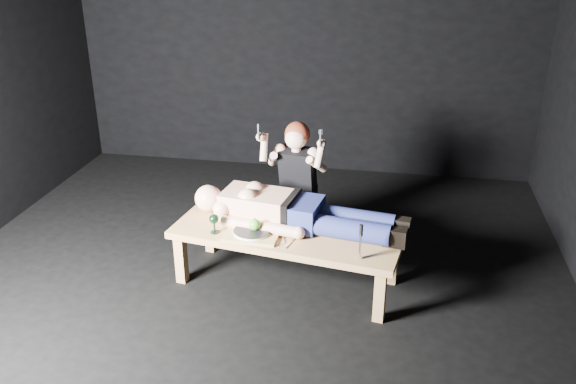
% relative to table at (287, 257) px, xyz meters
% --- Properties ---
extents(ground, '(5.00, 5.00, 0.00)m').
position_rel_table_xyz_m(ground, '(-0.27, -0.05, -0.23)').
color(ground, black).
rests_on(ground, ground).
extents(back_wall, '(5.00, 0.00, 5.00)m').
position_rel_table_xyz_m(back_wall, '(-0.27, 2.45, 1.27)').
color(back_wall, black).
rests_on(back_wall, ground).
extents(table, '(1.81, 0.90, 0.45)m').
position_rel_table_xyz_m(table, '(0.00, 0.00, 0.00)').
color(table, '#A6814C').
rests_on(table, ground).
extents(lying_man, '(1.90, 0.83, 0.28)m').
position_rel_table_xyz_m(lying_man, '(0.07, 0.11, 0.36)').
color(lying_man, '#DCA98A').
rests_on(lying_man, table).
extents(kneeling_woman, '(0.71, 0.77, 1.16)m').
position_rel_table_xyz_m(kneeling_woman, '(-0.01, 0.68, 0.35)').
color(kneeling_woman, black).
rests_on(kneeling_woman, ground).
extents(serving_tray, '(0.41, 0.30, 0.02)m').
position_rel_table_xyz_m(serving_tray, '(-0.24, -0.12, 0.24)').
color(serving_tray, tan).
rests_on(serving_tray, table).
extents(plate, '(0.28, 0.28, 0.02)m').
position_rel_table_xyz_m(plate, '(-0.24, -0.12, 0.26)').
color(plate, white).
rests_on(plate, serving_tray).
extents(apple, '(0.09, 0.09, 0.09)m').
position_rel_table_xyz_m(apple, '(-0.22, -0.11, 0.31)').
color(apple, green).
rests_on(apple, plate).
extents(goblet, '(0.08, 0.08, 0.15)m').
position_rel_table_xyz_m(goblet, '(-0.53, -0.13, 0.30)').
color(goblet, black).
rests_on(goblet, table).
extents(fork_flat, '(0.08, 0.18, 0.01)m').
position_rel_table_xyz_m(fork_flat, '(-0.42, -0.15, 0.23)').
color(fork_flat, '#B2B2B7').
rests_on(fork_flat, table).
extents(knife_flat, '(0.06, 0.18, 0.01)m').
position_rel_table_xyz_m(knife_flat, '(0.06, -0.18, 0.23)').
color(knife_flat, '#B2B2B7').
rests_on(knife_flat, table).
extents(spoon_flat, '(0.06, 0.18, 0.01)m').
position_rel_table_xyz_m(spoon_flat, '(-0.01, -0.11, 0.23)').
color(spoon_flat, '#B2B2B7').
rests_on(spoon_flat, table).
extents(carving_knife, '(0.04, 0.04, 0.26)m').
position_rel_table_xyz_m(carving_knife, '(0.57, -0.32, 0.36)').
color(carving_knife, '#B2B2B7').
rests_on(carving_knife, table).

